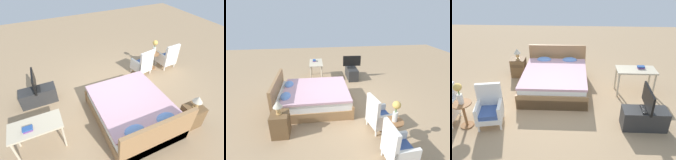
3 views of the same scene
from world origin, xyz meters
The scene contains 12 objects.
ground_plane centered at (0.00, 0.00, 0.00)m, with size 16.00×16.00×0.00m, color #A38460.
bed centered at (-0.10, 0.91, 0.30)m, with size 1.78×2.14×0.96m.
armchair_by_window_left centered at (-2.47, -0.71, 0.37)m, with size 0.57×0.57×0.92m.
armchair_by_window_right centered at (-1.42, -0.71, 0.37)m, with size 0.63×0.63×0.92m.
side_table centered at (-1.94, -0.86, 0.38)m, with size 0.40×0.40×0.60m.
flower_vase centered at (-1.94, -0.86, 0.90)m, with size 0.17×0.17×0.48m.
nightstand centered at (-1.32, 1.64, 0.29)m, with size 0.44×0.41×0.59m.
table_lamp centered at (-1.32, 1.64, 0.80)m, with size 0.22×0.22×0.33m.
tv_stand centered at (1.97, -0.73, 0.23)m, with size 0.96×0.40×0.46m.
tv_flatscreen centered at (1.97, -0.73, 0.72)m, with size 0.21×0.73×0.50m.
vanity_desk centered at (2.09, 0.75, 0.61)m, with size 1.04×0.52×0.72m.
book_stack centered at (2.22, 0.81, 0.75)m, with size 0.19×0.13×0.07m.
Camera 2 is at (-4.83, 0.73, 2.87)m, focal length 28.00 mm.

